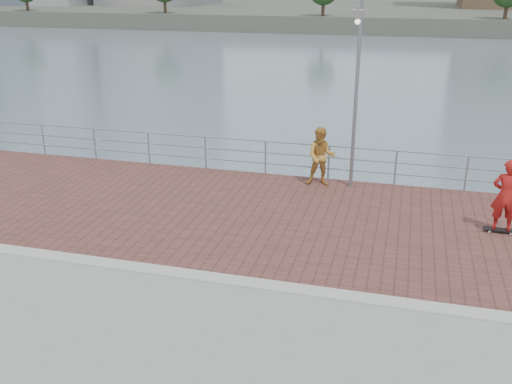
% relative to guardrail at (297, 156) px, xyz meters
% --- Properties ---
extents(water, '(400.00, 400.00, 0.00)m').
position_rel_guardrail_xyz_m(water, '(-0.00, -7.00, -2.69)').
color(water, slate).
rests_on(water, ground).
extents(brick_lane, '(40.00, 6.80, 0.02)m').
position_rel_guardrail_xyz_m(brick_lane, '(-0.00, -3.40, -0.68)').
color(brick_lane, brown).
rests_on(brick_lane, seawall).
extents(curb, '(40.00, 0.40, 0.06)m').
position_rel_guardrail_xyz_m(curb, '(-0.00, -7.00, -0.66)').
color(curb, '#B7B5AD').
rests_on(curb, seawall).
extents(far_shore, '(320.00, 95.00, 2.50)m').
position_rel_guardrail_xyz_m(far_shore, '(-0.00, 115.50, -1.44)').
color(far_shore, '#4C5142').
rests_on(far_shore, ground).
extents(guardrail, '(39.06, 0.06, 1.13)m').
position_rel_guardrail_xyz_m(guardrail, '(0.00, 0.00, 0.00)').
color(guardrail, '#8C9EA8').
rests_on(guardrail, brick_lane).
extents(street_lamp, '(0.40, 1.17, 5.51)m').
position_rel_guardrail_xyz_m(street_lamp, '(1.79, -0.90, 3.22)').
color(street_lamp, gray).
rests_on(street_lamp, brick_lane).
extents(skateboard, '(0.78, 0.21, 0.09)m').
position_rel_guardrail_xyz_m(skateboard, '(5.79, -2.91, -0.60)').
color(skateboard, black).
rests_on(skateboard, brick_lane).
extents(skateboarder, '(0.67, 0.44, 1.83)m').
position_rel_guardrail_xyz_m(skateboarder, '(5.79, -2.91, 0.33)').
color(skateboarder, '#AF1A17').
rests_on(skateboarder, skateboard).
extents(bystander, '(0.96, 0.80, 1.81)m').
position_rel_guardrail_xyz_m(bystander, '(0.87, -0.61, 0.23)').
color(bystander, gold).
rests_on(bystander, brick_lane).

